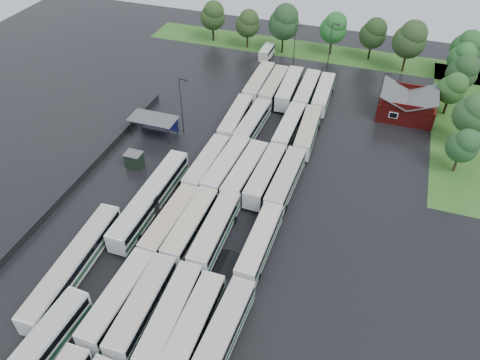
% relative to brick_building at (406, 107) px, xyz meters
% --- Properties ---
extents(ground, '(160.00, 160.00, 0.00)m').
position_rel_brick_building_xyz_m(ground, '(-24.00, -42.77, -1.87)').
color(ground, black).
rests_on(ground, ground).
extents(brick_building, '(10.07, 8.60, 5.39)m').
position_rel_brick_building_xyz_m(brick_building, '(0.00, 0.00, 0.00)').
color(brick_building, maroon).
rests_on(brick_building, ground).
extents(wash_shed, '(8.20, 4.20, 3.58)m').
position_rel_brick_building_xyz_m(wash_shed, '(-41.20, -20.74, 1.12)').
color(wash_shed, '#2D2D30').
rests_on(wash_shed, ground).
extents(utility_hut, '(2.70, 2.20, 2.62)m').
position_rel_brick_building_xyz_m(utility_hut, '(-40.20, -30.17, -0.55)').
color(utility_hut, black).
rests_on(utility_hut, ground).
extents(grass_strip_north, '(80.00, 10.00, 0.01)m').
position_rel_brick_building_xyz_m(grass_strip_north, '(-22.00, 22.03, -1.86)').
color(grass_strip_north, '#31661F').
rests_on(grass_strip_north, ground).
extents(grass_strip_east, '(10.00, 50.00, 0.01)m').
position_rel_brick_building_xyz_m(grass_strip_east, '(10.00, 0.03, -1.86)').
color(grass_strip_east, '#31661F').
rests_on(grass_strip_east, ground).
extents(west_fence, '(0.10, 50.00, 1.20)m').
position_rel_brick_building_xyz_m(west_fence, '(-46.20, -34.77, -1.27)').
color(west_fence, '#2D2D30').
rests_on(west_fence, ground).
extents(bus_r1c0, '(3.02, 13.06, 3.62)m').
position_rel_brick_building_xyz_m(bus_r1c0, '(-28.46, -54.89, 0.13)').
color(bus_r1c0, silver).
rests_on(bus_r1c0, ground).
extents(bus_r1c1, '(3.17, 13.22, 3.66)m').
position_rel_brick_building_xyz_m(bus_r1c1, '(-25.39, -54.89, 0.15)').
color(bus_r1c1, silver).
rests_on(bus_r1c1, ground).
extents(bus_r1c2, '(3.41, 13.36, 3.69)m').
position_rel_brick_building_xyz_m(bus_r1c2, '(-21.82, -55.06, 0.16)').
color(bus_r1c2, silver).
rests_on(bus_r1c2, ground).
extents(bus_r1c3, '(2.94, 13.18, 3.66)m').
position_rel_brick_building_xyz_m(bus_r1c3, '(-18.89, -55.51, 0.15)').
color(bus_r1c3, silver).
rests_on(bus_r1c3, ground).
extents(bus_r1c4, '(3.27, 13.33, 3.69)m').
position_rel_brick_building_xyz_m(bus_r1c4, '(-15.57, -55.26, 0.16)').
color(bus_r1c4, silver).
rests_on(bus_r1c4, ground).
extents(bus_r2c0, '(3.16, 12.92, 3.57)m').
position_rel_brick_building_xyz_m(bus_r2c0, '(-28.23, -41.60, 0.10)').
color(bus_r2c0, silver).
rests_on(bus_r2c0, ground).
extents(bus_r2c1, '(2.86, 12.98, 3.61)m').
position_rel_brick_building_xyz_m(bus_r2c1, '(-25.35, -41.38, 0.12)').
color(bus_r2c1, silver).
rests_on(bus_r2c1, ground).
extents(bus_r2c2, '(3.04, 13.30, 3.69)m').
position_rel_brick_building_xyz_m(bus_r2c2, '(-21.88, -41.30, 0.16)').
color(bus_r2c2, silver).
rests_on(bus_r2c2, ground).
extents(bus_r2c4, '(2.81, 12.78, 3.55)m').
position_rel_brick_building_xyz_m(bus_r2c4, '(-15.65, -41.37, 0.09)').
color(bus_r2c4, silver).
rests_on(bus_r2c4, ground).
extents(bus_r3c0, '(2.97, 12.87, 3.57)m').
position_rel_brick_building_xyz_m(bus_r3c0, '(-28.32, -28.31, 0.10)').
color(bus_r3c0, silver).
rests_on(bus_r3c0, ground).
extents(bus_r3c1, '(3.45, 13.50, 3.72)m').
position_rel_brick_building_xyz_m(bus_r3c1, '(-25.24, -27.89, 0.18)').
color(bus_r3c1, silver).
rests_on(bus_r3c1, ground).
extents(bus_r3c2, '(3.44, 13.40, 3.70)m').
position_rel_brick_building_xyz_m(bus_r3c2, '(-22.06, -28.21, 0.17)').
color(bus_r3c2, silver).
rests_on(bus_r3c2, ground).
extents(bus_r3c3, '(3.13, 13.17, 3.65)m').
position_rel_brick_building_xyz_m(bus_r3c3, '(-18.93, -27.88, 0.14)').
color(bus_r3c3, silver).
rests_on(bus_r3c3, ground).
extents(bus_r3c4, '(3.15, 13.43, 3.72)m').
position_rel_brick_building_xyz_m(bus_r3c4, '(-15.71, -28.07, 0.18)').
color(bus_r3c4, silver).
rests_on(bus_r3c4, ground).
extents(bus_r4c0, '(3.17, 12.94, 3.58)m').
position_rel_brick_building_xyz_m(bus_r4c0, '(-28.44, -14.39, 0.10)').
color(bus_r4c0, silver).
rests_on(bus_r4c0, ground).
extents(bus_r4c1, '(3.07, 12.82, 3.55)m').
position_rel_brick_building_xyz_m(bus_r4c1, '(-25.17, -14.67, 0.09)').
color(bus_r4c1, silver).
rests_on(bus_r4c1, ground).
extents(bus_r4c3, '(2.83, 12.90, 3.59)m').
position_rel_brick_building_xyz_m(bus_r4c3, '(-18.78, -14.17, 0.11)').
color(bus_r4c3, silver).
rests_on(bus_r4c3, ground).
extents(bus_r4c4, '(3.35, 13.07, 3.61)m').
position_rel_brick_building_xyz_m(bus_r4c4, '(-15.43, -14.20, 0.12)').
color(bus_r4c4, silver).
rests_on(bus_r4c4, ground).
extents(bus_r5c0, '(3.00, 13.46, 3.74)m').
position_rel_brick_building_xyz_m(bus_r5c0, '(-28.39, -0.56, 0.19)').
color(bus_r5c0, silver).
rests_on(bus_r5c0, ground).
extents(bus_r5c1, '(2.78, 12.91, 3.59)m').
position_rel_brick_building_xyz_m(bus_r5c1, '(-25.30, -0.71, 0.11)').
color(bus_r5c1, silver).
rests_on(bus_r5c1, ground).
extents(bus_r5c2, '(3.27, 13.45, 3.72)m').
position_rel_brick_building_xyz_m(bus_r5c2, '(-22.16, -0.61, 0.18)').
color(bus_r5c2, silver).
rests_on(bus_r5c2, ground).
extents(bus_r5c3, '(3.03, 13.26, 3.68)m').
position_rel_brick_building_xyz_m(bus_r5c3, '(-18.66, -0.72, 0.16)').
color(bus_r5c3, silver).
rests_on(bus_r5c3, ground).
extents(bus_r5c4, '(3.12, 12.79, 3.54)m').
position_rel_brick_building_xyz_m(bus_r5c4, '(-15.47, -0.53, 0.08)').
color(bus_r5c4, silver).
rests_on(bus_r5c4, ground).
extents(artic_bus_west_b, '(2.94, 19.72, 3.66)m').
position_rel_brick_building_xyz_m(artic_bus_west_b, '(-32.96, -38.26, 0.16)').
color(artic_bus_west_b, silver).
rests_on(artic_bus_west_b, ground).
extents(artic_bus_west_c, '(3.42, 19.24, 3.55)m').
position_rel_brick_building_xyz_m(artic_bus_west_c, '(-36.31, -52.24, 0.11)').
color(artic_bus_west_c, silver).
rests_on(artic_bus_west_c, ground).
extents(minibus, '(2.30, 5.82, 2.52)m').
position_rel_brick_building_xyz_m(minibus, '(-31.39, 15.10, -0.47)').
color(minibus, white).
rests_on(minibus, ground).
extents(tree_north_0, '(5.91, 5.91, 9.78)m').
position_rel_brick_building_xyz_m(tree_north_0, '(-46.20, 19.96, 4.42)').
color(tree_north_0, black).
rests_on(tree_north_0, ground).
extents(tree_north_1, '(5.55, 5.55, 9.19)m').
position_rel_brick_building_xyz_m(tree_north_1, '(-37.19, 18.96, 4.05)').
color(tree_north_1, '#342116').
rests_on(tree_north_1, ground).
extents(tree_north_2, '(6.92, 6.92, 11.45)m').
position_rel_brick_building_xyz_m(tree_north_2, '(-28.66, 18.85, 5.51)').
color(tree_north_2, black).
rests_on(tree_north_2, ground).
extents(tree_north_3, '(6.03, 6.03, 9.98)m').
position_rel_brick_building_xyz_m(tree_north_3, '(-17.93, 21.59, 4.55)').
color(tree_north_3, '#30251A').
rests_on(tree_north_3, ground).
extents(tree_north_4, '(5.87, 5.87, 9.72)m').
position_rel_brick_building_xyz_m(tree_north_4, '(-9.23, 21.79, 4.38)').
color(tree_north_4, black).
rests_on(tree_north_4, ground).
extents(tree_north_5, '(6.90, 6.90, 11.43)m').
position_rel_brick_building_xyz_m(tree_north_5, '(-1.52, 18.27, 5.49)').
color(tree_north_5, black).
rests_on(tree_north_5, ground).
extents(tree_north_6, '(6.13, 6.13, 10.16)m').
position_rel_brick_building_xyz_m(tree_north_6, '(9.75, 20.12, 4.67)').
color(tree_north_6, black).
rests_on(tree_north_6, ground).
extents(tree_east_0, '(4.86, 4.86, 8.04)m').
position_rel_brick_building_xyz_m(tree_east_0, '(8.80, -14.74, 3.31)').
color(tree_east_0, '#39281C').
rests_on(tree_east_0, ground).
extents(tree_east_1, '(6.11, 6.11, 10.12)m').
position_rel_brick_building_xyz_m(tree_east_1, '(10.13, -6.65, 4.64)').
color(tree_east_1, black).
rests_on(tree_east_1, ground).
extents(tree_east_2, '(5.20, 5.18, 8.57)m').
position_rel_brick_building_xyz_m(tree_east_2, '(7.18, 2.95, 3.64)').
color(tree_east_2, black).
rests_on(tree_east_2, ground).
extents(tree_east_3, '(5.80, 5.80, 9.60)m').
position_rel_brick_building_xyz_m(tree_east_3, '(8.88, 8.95, 4.31)').
color(tree_east_3, '#382617').
rests_on(tree_east_3, ground).
extents(tree_east_4, '(5.32, 5.32, 8.82)m').
position_rel_brick_building_xyz_m(tree_east_4, '(9.02, 16.69, 3.80)').
color(tree_east_4, '#382517').
rests_on(tree_east_4, ground).
extents(lamp_post_ne, '(1.48, 0.29, 9.64)m').
position_rel_brick_building_xyz_m(lamp_post_ne, '(-4.86, -3.45, 3.73)').
color(lamp_post_ne, '#2D2D30').
rests_on(lamp_post_ne, ground).
extents(lamp_post_nw, '(1.64, 0.32, 10.66)m').
position_rel_brick_building_xyz_m(lamp_post_nw, '(-36.68, -18.57, 4.32)').
color(lamp_post_nw, '#2D2D30').
rests_on(lamp_post_nw, ground).
extents(lamp_post_back_w, '(1.44, 0.28, 9.34)m').
position_rel_brick_building_xyz_m(lamp_post_back_w, '(-24.58, 13.09, 3.56)').
color(lamp_post_back_w, '#2D2D30').
rests_on(lamp_post_back_w, ground).
extents(lamp_post_back_e, '(1.67, 0.32, 10.82)m').
position_rel_brick_building_xyz_m(lamp_post_back_e, '(-16.97, 12.66, 4.41)').
color(lamp_post_back_e, '#2D2D30').
rests_on(lamp_post_back_e, ground).
extents(puddle_2, '(5.91, 5.91, 0.01)m').
position_rel_brick_building_xyz_m(puddle_2, '(-34.18, -40.77, -1.86)').
color(puddle_2, black).
rests_on(puddle_2, ground).
extents(puddle_3, '(5.01, 5.01, 0.01)m').
position_rel_brick_building_xyz_m(puddle_3, '(-19.31, -44.55, -1.86)').
color(puddle_3, black).
rests_on(puddle_3, ground).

